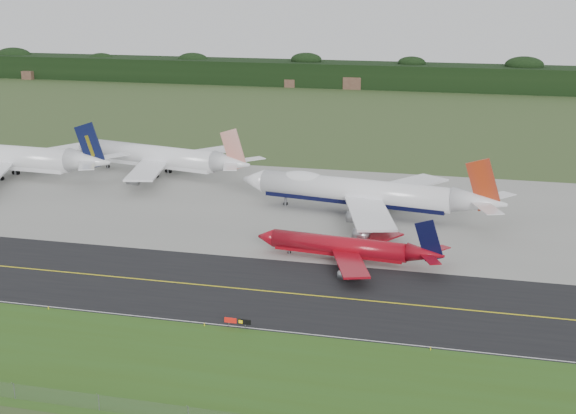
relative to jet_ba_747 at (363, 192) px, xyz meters
The scene contains 16 objects.
ground 48.87m from the jet_ba_747, 105.27° to the right, with size 600.00×600.00×0.00m, color #3B4C23.
grass_verge 83.02m from the jet_ba_747, 98.88° to the right, with size 400.00×30.00×0.01m, color #345619.
taxiway 52.71m from the jet_ba_747, 104.12° to the right, with size 400.00×32.00×0.02m, color black.
apron 14.49m from the jet_ba_747, 162.02° to the left, with size 400.00×78.00×0.01m, color gray.
taxiway_centreline 52.71m from the jet_ba_747, 104.12° to the right, with size 400.00×0.40×0.00m, color yellow.
taxiway_edge_line 67.79m from the jet_ba_747, 100.91° to the right, with size 400.00×0.25×0.00m, color silver.
perimeter_fence 95.81m from the jet_ba_747, 97.68° to the right, with size 320.00×0.10×320.00m.
horizon_treeline 227.28m from the jet_ba_747, 93.23° to the left, with size 700.00×25.00×12.00m.
jet_ba_747 is the anchor object (origin of this frame).
jet_red_737 32.21m from the jet_ba_747, 86.01° to the right, with size 37.41×30.32×10.10m.
jet_navy_gold 101.51m from the jet_ba_747, behind, with size 65.40×56.87×16.87m.
jet_star_tail 65.78m from the jet_ba_747, 157.31° to the left, with size 57.01×46.88×15.14m.
taxiway_sign 67.32m from the jet_ba_747, 98.07° to the right, with size 4.33×0.24×1.44m.
edge_marker_left 79.49m from the jet_ba_747, 121.89° to the right, with size 0.16×0.16×0.50m, color yellow.
edge_marker_center 69.11m from the jet_ba_747, 102.24° to the right, with size 0.16×0.16×0.50m, color yellow.
edge_marker_right 70.61m from the jet_ba_747, 73.00° to the right, with size 0.16×0.16×0.50m, color yellow.
Camera 1 is at (39.13, -129.96, 52.54)m, focal length 50.00 mm.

